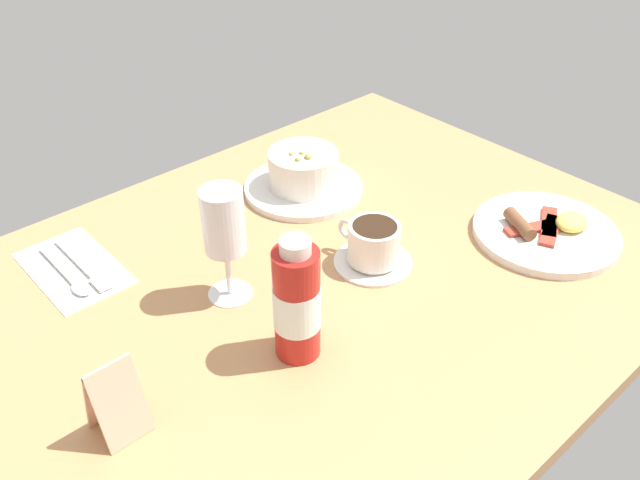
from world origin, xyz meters
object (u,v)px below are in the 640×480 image
(porridge_bowl, at_px, (303,174))
(menu_card, at_px, (114,398))
(sauce_bottle_red, at_px, (297,303))
(breakfast_plate, at_px, (546,231))
(cutlery_setting, at_px, (74,269))
(wine_glass, at_px, (224,226))
(coffee_cup, at_px, (373,246))

(porridge_bowl, height_order, menu_card, menu_card)
(sauce_bottle_red, bearing_deg, breakfast_plate, 171.14)
(cutlery_setting, relative_size, wine_glass, 1.11)
(porridge_bowl, distance_m, wine_glass, 0.32)
(cutlery_setting, xyz_separation_m, coffee_cup, (-0.35, 0.29, 0.03))
(menu_card, bearing_deg, cutlery_setting, -106.39)
(breakfast_plate, bearing_deg, cutlery_setting, -35.27)
(cutlery_setting, bearing_deg, porridge_bowl, 171.75)
(porridge_bowl, bearing_deg, wine_glass, 28.54)
(porridge_bowl, distance_m, menu_card, 0.57)
(coffee_cup, relative_size, breakfast_plate, 0.55)
(porridge_bowl, relative_size, wine_glass, 1.21)
(cutlery_setting, xyz_separation_m, sauce_bottle_red, (-0.14, 0.36, 0.08))
(sauce_bottle_red, bearing_deg, coffee_cup, -162.37)
(breakfast_plate, bearing_deg, coffee_cup, -28.04)
(coffee_cup, distance_m, sauce_bottle_red, 0.22)
(cutlery_setting, relative_size, coffee_cup, 1.52)
(wine_glass, bearing_deg, coffee_cup, 157.08)
(wine_glass, bearing_deg, menu_card, 25.13)
(porridge_bowl, bearing_deg, coffee_cup, 75.08)
(wine_glass, relative_size, menu_card, 1.71)
(wine_glass, height_order, sauce_bottle_red, sauce_bottle_red)
(breakfast_plate, bearing_deg, menu_card, -9.34)
(sauce_bottle_red, distance_m, menu_card, 0.24)
(coffee_cup, bearing_deg, menu_card, 3.06)
(cutlery_setting, xyz_separation_m, breakfast_plate, (-0.61, 0.43, 0.01))
(porridge_bowl, bearing_deg, cutlery_setting, -8.25)
(breakfast_plate, relative_size, menu_card, 2.28)
(wine_glass, xyz_separation_m, breakfast_plate, (-0.47, 0.23, -0.11))
(coffee_cup, distance_m, breakfast_plate, 0.30)
(porridge_bowl, distance_m, breakfast_plate, 0.42)
(breakfast_plate, height_order, menu_card, menu_card)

